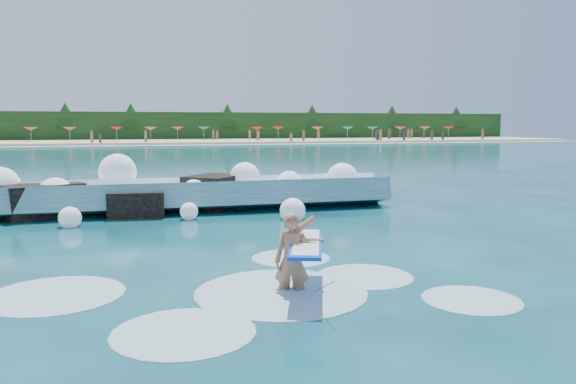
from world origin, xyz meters
name	(u,v)px	position (x,y,z in m)	size (l,w,h in m)	color
ground	(248,257)	(0.00, 0.00, 0.00)	(200.00, 200.00, 0.00)	#07303C
beach	(146,142)	(0.00, 78.00, 0.20)	(140.00, 20.00, 0.40)	tan
wet_band	(148,146)	(0.00, 67.00, 0.04)	(140.00, 5.00, 0.08)	silver
treeline	(144,127)	(0.00, 88.00, 2.50)	(140.00, 4.00, 5.00)	black
breaking_wave	(157,197)	(-1.65, 7.48, 0.49)	(16.38, 2.62, 1.41)	#32667E
rock_cluster	(125,200)	(-2.71, 7.35, 0.43)	(8.36, 3.21, 1.36)	black
surfer_with_board	(295,257)	(0.26, -2.89, 0.65)	(1.31, 2.93, 1.75)	#A86C4E
wave_spray	(145,186)	(-2.06, 7.35, 0.91)	(15.07, 4.52, 2.11)	white
surf_foam	(248,292)	(-0.56, -2.64, 0.00)	(9.02, 5.90, 0.16)	silver
beach_umbrellas	(147,129)	(0.23, 80.24, 2.25)	(114.22, 6.61, 0.50)	red
beachgoers	(159,136)	(1.80, 75.30, 1.12)	(99.54, 13.47, 1.93)	#3F332D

